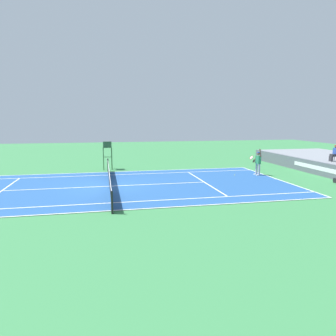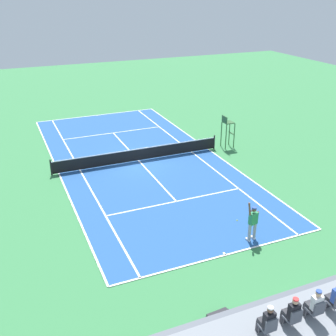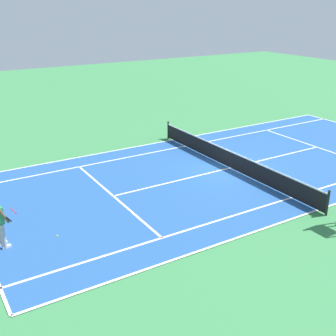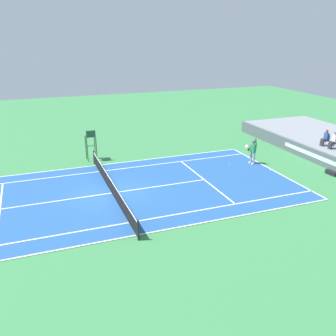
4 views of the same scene
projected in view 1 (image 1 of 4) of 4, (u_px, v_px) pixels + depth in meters
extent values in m
plane|color=#387F47|center=(110.00, 186.00, 19.73)|extent=(80.00, 80.00, 0.00)
cube|color=#235193|center=(110.00, 186.00, 19.73)|extent=(10.98, 23.78, 0.02)
cube|color=white|center=(277.00, 179.00, 22.13)|extent=(10.98, 0.10, 0.01)
cube|color=white|center=(108.00, 172.00, 25.03)|extent=(0.10, 23.78, 0.01)
cube|color=white|center=(112.00, 211.00, 14.42)|extent=(0.10, 23.78, 0.01)
cube|color=white|center=(109.00, 175.00, 23.70)|extent=(0.10, 23.78, 0.01)
cube|color=white|center=(111.00, 203.00, 15.75)|extent=(0.10, 23.78, 0.01)
cube|color=white|center=(204.00, 182.00, 21.02)|extent=(8.22, 0.10, 0.01)
cube|color=white|center=(2.00, 191.00, 18.43)|extent=(8.22, 0.10, 0.01)
cube|color=white|center=(110.00, 186.00, 19.72)|extent=(0.10, 12.80, 0.01)
cube|color=white|center=(275.00, 179.00, 22.11)|extent=(0.10, 0.20, 0.01)
cylinder|color=black|center=(108.00, 165.00, 25.39)|extent=(0.10, 0.10, 1.07)
cylinder|color=black|center=(112.00, 203.00, 13.90)|extent=(0.10, 0.10, 1.07)
cube|color=black|center=(109.00, 179.00, 19.65)|extent=(11.78, 0.02, 0.84)
cube|color=white|center=(109.00, 173.00, 19.59)|extent=(11.78, 0.03, 0.06)
cube|color=#565B66|center=(326.00, 170.00, 22.89)|extent=(21.50, 0.24, 1.04)
cube|color=silver|center=(325.00, 170.00, 22.85)|extent=(7.52, 0.01, 0.32)
cube|color=#474C56|center=(334.00, 156.00, 23.90)|extent=(0.44, 0.44, 0.06)
cylinder|color=#4C4C51|center=(334.00, 159.00, 23.74)|extent=(0.04, 0.04, 0.38)
cylinder|color=#4C4C51|center=(331.00, 159.00, 24.08)|extent=(0.04, 0.04, 0.38)
cube|color=#2D2D33|center=(333.00, 155.00, 23.87)|extent=(0.34, 0.44, 0.16)
cube|color=#2D2D33|center=(331.00, 159.00, 23.87)|extent=(0.30, 0.14, 0.44)
cube|color=#2D4CA8|center=(336.00, 151.00, 23.86)|extent=(0.36, 0.22, 0.52)
sphere|color=brown|center=(336.00, 147.00, 23.80)|extent=(0.20, 0.20, 0.20)
cylinder|color=red|center=(336.00, 145.00, 23.79)|extent=(0.19, 0.19, 0.05)
cylinder|color=#9E9EA3|center=(259.00, 170.00, 23.49)|extent=(0.15, 0.15, 0.92)
cylinder|color=#9E9EA3|center=(256.00, 169.00, 23.79)|extent=(0.15, 0.15, 0.92)
cube|color=white|center=(258.00, 175.00, 23.54)|extent=(0.16, 0.30, 0.10)
cube|color=white|center=(256.00, 174.00, 23.83)|extent=(0.16, 0.30, 0.10)
cube|color=#2D8C51|center=(258.00, 160.00, 23.52)|extent=(0.43, 0.30, 0.60)
sphere|color=brown|center=(258.00, 154.00, 23.45)|extent=(0.22, 0.22, 0.22)
cylinder|color=#2D4CA8|center=(259.00, 152.00, 23.43)|extent=(0.21, 0.21, 0.06)
cylinder|color=brown|center=(260.00, 153.00, 23.18)|extent=(0.12, 0.22, 0.61)
cylinder|color=brown|center=(255.00, 159.00, 23.72)|extent=(0.14, 0.34, 0.56)
cylinder|color=black|center=(253.00, 161.00, 23.74)|extent=(0.07, 0.19, 0.25)
torus|color=red|center=(251.00, 158.00, 23.66)|extent=(0.33, 0.24, 0.26)
cylinder|color=silver|center=(251.00, 158.00, 23.66)|extent=(0.29, 0.20, 0.22)
sphere|color=#D1E533|center=(234.00, 175.00, 23.64)|extent=(0.07, 0.07, 0.07)
cylinder|color=#2D562D|center=(104.00, 158.00, 26.68)|extent=(0.07, 0.07, 1.90)
cylinder|color=#2D562D|center=(112.00, 158.00, 26.82)|extent=(0.07, 0.07, 1.90)
cylinder|color=#2D562D|center=(104.00, 159.00, 26.00)|extent=(0.07, 0.07, 1.90)
cylinder|color=#2D562D|center=(112.00, 159.00, 26.14)|extent=(0.07, 0.07, 1.90)
cube|color=#2D562D|center=(107.00, 147.00, 26.26)|extent=(0.70, 0.70, 0.06)
cube|color=#2D562D|center=(107.00, 144.00, 25.88)|extent=(0.06, 0.70, 0.48)
cube|color=#2D562D|center=(108.00, 157.00, 26.70)|extent=(0.10, 0.70, 0.04)
cylinder|color=black|center=(335.00, 180.00, 21.00)|extent=(0.08, 0.32, 0.32)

